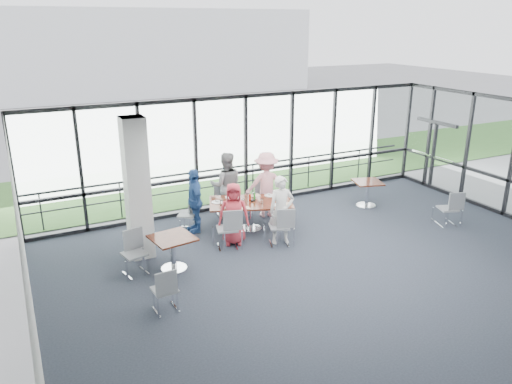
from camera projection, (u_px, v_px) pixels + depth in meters
name	position (u px, v px, depth m)	size (l,w,h in m)	color
floor	(349.00, 278.00, 10.45)	(12.00, 10.00, 0.02)	#1F262E
ceiling	(359.00, 127.00, 9.41)	(12.00, 10.00, 0.04)	white
wall_left	(26.00, 269.00, 7.38)	(0.10, 10.00, 3.20)	silver
curtain_wall_back	(246.00, 151.00, 14.16)	(12.00, 0.10, 3.20)	white
exit_door	(433.00, 156.00, 15.83)	(0.12, 1.60, 2.10)	black
structural_column	(137.00, 189.00, 10.94)	(0.50, 0.50, 3.20)	silver
apron	(189.00, 164.00, 18.91)	(80.00, 70.00, 0.02)	gray
grass_strip	(209.00, 177.00, 17.21)	(80.00, 5.00, 0.01)	#345D23
hangar_main	(141.00, 51.00, 38.24)	(24.00, 10.00, 6.00)	silver
guard_rail	(237.00, 182.00, 15.02)	(0.06, 0.06, 12.00)	#2D2D33
main_table	(251.00, 206.00, 12.70)	(2.36, 1.82, 0.75)	#35170C
side_table_left	(173.00, 242.00, 10.61)	(0.97, 0.97, 0.75)	#35170C
side_table_right	(367.00, 186.00, 14.32)	(0.94, 0.94, 0.75)	#35170C
diner_near_left	(234.00, 214.00, 11.84)	(0.74, 0.48, 1.51)	#B72F3B
diner_near_right	(281.00, 210.00, 11.85)	(0.61, 0.45, 1.67)	silver
diner_far_left	(226.00, 185.00, 13.44)	(0.88, 0.54, 1.81)	gray
diner_far_right	(266.00, 185.00, 13.51)	(1.16, 0.60, 1.80)	pink
diner_end	(195.00, 200.00, 12.52)	(0.97, 0.53, 1.65)	#284C8B
chair_main_nl	(227.00, 229.00, 11.68)	(0.47, 0.47, 0.97)	gray
chair_main_nr	(279.00, 227.00, 11.85)	(0.45, 0.45, 0.93)	gray
chair_main_fl	(225.00, 201.00, 13.65)	(0.41, 0.41, 0.84)	gray
chair_main_fr	(268.00, 199.00, 13.79)	(0.44, 0.44, 0.90)	gray
chair_main_end	(187.00, 215.00, 12.68)	(0.42, 0.42, 0.86)	gray
chair_spare_la	(165.00, 290.00, 9.11)	(0.43, 0.43, 0.87)	gray
chair_spare_lb	(134.00, 254.00, 10.45)	(0.45, 0.45, 0.93)	gray
chair_spare_r	(448.00, 209.00, 13.01)	(0.45, 0.45, 0.92)	gray
plate_nl	(229.00, 207.00, 12.28)	(0.27, 0.27, 0.01)	white
plate_nr	(279.00, 205.00, 12.41)	(0.27, 0.27, 0.01)	white
plate_fl	(230.00, 197.00, 12.97)	(0.27, 0.27, 0.01)	white
plate_fr	(269.00, 195.00, 13.09)	(0.26, 0.26, 0.01)	white
plate_end	(217.00, 202.00, 12.61)	(0.28, 0.28, 0.01)	white
tumbler_a	(243.00, 202.00, 12.42)	(0.07, 0.07, 0.14)	white
tumbler_b	(262.00, 201.00, 12.50)	(0.07, 0.07, 0.13)	white
tumbler_c	(253.00, 195.00, 12.95)	(0.07, 0.07, 0.13)	white
tumbler_d	(221.00, 203.00, 12.39)	(0.06, 0.06, 0.13)	white
menu_a	(244.00, 208.00, 12.23)	(0.28, 0.19, 0.00)	silver
menu_b	(285.00, 204.00, 12.50)	(0.31, 0.21, 0.00)	silver
menu_c	(255.00, 195.00, 13.13)	(0.27, 0.19, 0.00)	silver
condiment_caddy	(253.00, 201.00, 12.68)	(0.10, 0.07, 0.04)	black
ketchup_bottle	(250.00, 198.00, 12.69)	(0.06, 0.06, 0.18)	#AB1C0D
green_bottle	(254.00, 196.00, 12.75)	(0.05, 0.05, 0.20)	#1B7120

